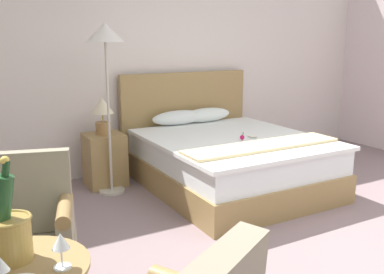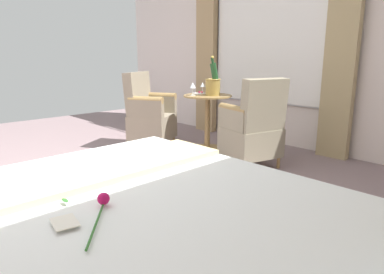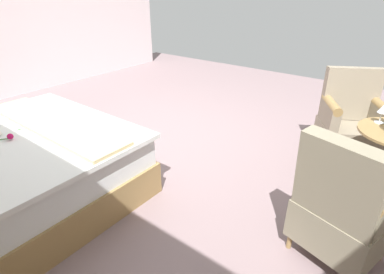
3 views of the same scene
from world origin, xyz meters
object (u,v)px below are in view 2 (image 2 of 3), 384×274
Objects in this scene: snack_plate at (199,93)px; side_table_round at (207,117)px; wine_glass_near_bucket at (203,86)px; champagne_bucket at (213,84)px; wine_glass_near_edge at (193,86)px; armchair_facing_bed at (149,115)px; armchair_by_window at (253,129)px.

side_table_round is at bearing 83.55° from snack_plate.
champagne_bucket is at bearing 76.11° from wine_glass_near_bucket.
champagne_bucket is 2.98× the size of wine_glass_near_edge.
champagne_bucket is at bearing 135.88° from wine_glass_near_edge.
side_table_round is at bearing 125.71° from armchair_facing_bed.
wine_glass_near_edge is 1.01m from armchair_by_window.
armchair_facing_bed reaches higher than snack_plate.
side_table_round is 0.77m from armchair_facing_bed.
armchair_facing_bed is at bearing -44.59° from snack_plate.
armchair_by_window is (0.18, 0.76, -0.42)m from champagne_bucket.
snack_plate is 1.05m from armchair_by_window.
snack_plate is at bearing -100.40° from armchair_by_window.
armchair_facing_bed is at bearing -54.29° from side_table_round.
champagne_bucket is 0.49× the size of armchair_by_window.
champagne_bucket is at bearing 102.34° from side_table_round.
armchair_by_window is at bearing 78.83° from side_table_round.
snack_plate is at bearing -160.45° from wine_glass_near_edge.
wine_glass_near_edge reaches higher than side_table_round.
wine_glass_near_edge is at bearing -31.07° from side_table_round.
wine_glass_near_edge is at bearing 118.44° from armchair_facing_bed.
snack_plate is (0.06, 0.00, -0.09)m from wine_glass_near_bucket.
wine_glass_near_bucket is 0.85× the size of snack_plate.
wine_glass_near_bucket is 0.15× the size of armchair_facing_bed.
side_table_round is 4.12× the size of snack_plate.
armchair_facing_bed is (0.52, -0.46, -0.38)m from wine_glass_near_bucket.
wine_glass_near_edge is at bearing 19.55° from snack_plate.
armchair_facing_bed reaches higher than side_table_round.
armchair_facing_bed is at bearing -79.02° from armchair_by_window.
armchair_facing_bed reaches higher than armchair_by_window.
champagne_bucket is 2.79× the size of snack_plate.
side_table_round is 0.33m from snack_plate.
armchair_by_window is at bearing 79.60° from snack_plate.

